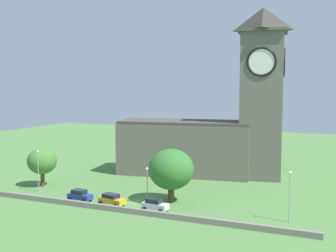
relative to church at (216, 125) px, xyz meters
name	(u,v)px	position (x,y,z in m)	size (l,w,h in m)	color
ground_plane	(172,184)	(-5.48, -11.07, -10.71)	(200.00, 200.00, 0.00)	#517F42
church	(216,125)	(0.00, 0.00, 0.00)	(35.89, 15.71, 34.66)	#666056
quay_barrier	(119,209)	(-5.48, -31.50, -10.28)	(58.75, 0.70, 0.86)	gray
car_blue	(80,195)	(-14.54, -28.72, -9.75)	(4.12, 2.28, 1.91)	#233D9E
car_yellow	(112,199)	(-8.43, -28.73, -9.79)	(4.75, 2.67, 1.83)	gold
car_white	(155,205)	(-0.72, -28.79, -9.76)	(4.15, 2.27, 1.91)	silver
streetlamp_west_end	(38,165)	(-24.73, -26.80, -5.67)	(0.44, 0.44, 7.66)	#9EA0A5
streetlamp_west_mid	(147,179)	(-3.46, -25.89, -6.60)	(0.44, 0.44, 6.02)	#9EA0A5
streetlamp_central	(290,188)	(18.92, -26.19, -5.85)	(0.44, 0.44, 7.34)	#9EA0A5
tree_by_tower	(171,169)	(-0.43, -23.16, -5.27)	(7.47, 7.47, 8.83)	brown
tree_churchyard	(42,161)	(-27.08, -22.90, -5.89)	(5.53, 5.53, 7.35)	brown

